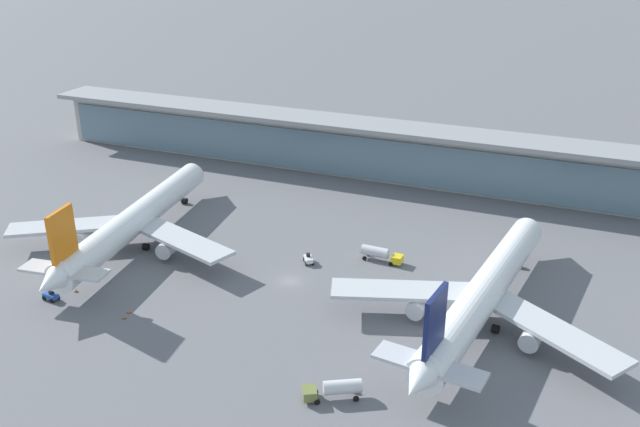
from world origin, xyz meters
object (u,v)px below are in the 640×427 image
service_truck_under_wing_olive (335,389)px  safety_cone_bravo (129,311)px  safety_cone_charlie (76,290)px  airliner_left_stand (134,221)px  service_truck_near_nose_yellow (380,253)px  service_truck_by_tail_blue (51,296)px  airliner_centre_stand (483,294)px  service_truck_on_taxiway_white (308,259)px  safety_cone_alpha (124,317)px

service_truck_under_wing_olive → safety_cone_bravo: (-42.43, 8.11, -1.39)m
safety_cone_charlie → airliner_left_stand: bearing=94.7°
service_truck_near_nose_yellow → service_truck_under_wing_olive: size_ratio=1.01×
airliner_left_stand → service_truck_under_wing_olive: (57.89, -31.63, -3.88)m
airliner_left_stand → service_truck_by_tail_blue: 25.63m
service_truck_by_tail_blue → safety_cone_bravo: 15.98m
airliner_left_stand → safety_cone_bravo: (15.47, -23.52, -5.27)m
service_truck_under_wing_olive → service_truck_by_tail_blue: service_truck_under_wing_olive is taller
service_truck_under_wing_olive → service_truck_by_tail_blue: size_ratio=2.86×
service_truck_by_tail_blue → service_truck_near_nose_yellow: bearing=36.6°
airliner_centre_stand → service_truck_on_taxiway_white: (-36.28, 9.29, -4.72)m
airliner_left_stand → safety_cone_bravo: bearing=-56.7°
service_truck_near_nose_yellow → safety_cone_bravo: (-35.07, -36.17, -1.39)m
airliner_centre_stand → service_truck_near_nose_yellow: size_ratio=7.66×
service_truck_by_tail_blue → safety_cone_alpha: bearing=-0.7°
service_truck_near_nose_yellow → service_truck_on_taxiway_white: bearing=-154.0°
service_truck_near_nose_yellow → service_truck_under_wing_olive: 44.90m
safety_cone_alpha → safety_cone_bravo: 1.91m
service_truck_by_tail_blue → service_truck_under_wing_olive: bearing=-6.3°
airliner_left_stand → service_truck_near_nose_yellow: (50.54, 12.66, -3.88)m
service_truck_near_nose_yellow → service_truck_on_taxiway_white: service_truck_near_nose_yellow is taller
airliner_centre_stand → service_truck_by_tail_blue: airliner_centre_stand is taller
safety_cone_alpha → safety_cone_bravo: same height
safety_cone_alpha → safety_cone_charlie: same height
airliner_centre_stand → service_truck_on_taxiway_white: size_ratio=20.06×
service_truck_near_nose_yellow → safety_cone_bravo: size_ratio=12.43×
service_truck_under_wing_olive → safety_cone_alpha: (-42.01, 6.25, -1.39)m
service_truck_under_wing_olive → safety_cone_alpha: bearing=171.5°
service_truck_near_nose_yellow → service_truck_on_taxiway_white: (-13.11, -6.39, -0.83)m
safety_cone_charlie → service_truck_on_taxiway_white: bearing=37.4°
airliner_left_stand → safety_cone_alpha: bearing=-58.0°
service_truck_near_nose_yellow → service_truck_by_tail_blue: service_truck_near_nose_yellow is taller
safety_cone_alpha → airliner_centre_stand: bearing=21.1°
safety_cone_alpha → service_truck_near_nose_yellow: bearing=47.7°
airliner_left_stand → safety_cone_charlie: 21.77m
service_truck_under_wing_olive → safety_cone_charlie: size_ratio=12.29×
safety_cone_charlie → airliner_centre_stand: bearing=14.1°
airliner_left_stand → safety_cone_charlie: size_ratio=95.21×
airliner_centre_stand → service_truck_by_tail_blue: (-74.12, -22.17, -4.72)m
service_truck_on_taxiway_white → safety_cone_bravo: size_ratio=4.74×
safety_cone_bravo → safety_cone_charlie: 13.95m
service_truck_under_wing_olive → safety_cone_charlie: (-56.16, 10.58, -1.39)m
service_truck_under_wing_olive → service_truck_near_nose_yellow: bearing=99.4°
service_truck_under_wing_olive → safety_cone_charlie: service_truck_under_wing_olive is taller
service_truck_near_nose_yellow → service_truck_under_wing_olive: same height
airliner_left_stand → service_truck_by_tail_blue: size_ratio=22.13×
airliner_centre_stand → safety_cone_bravo: size_ratio=95.19×
airliner_left_stand → airliner_centre_stand: size_ratio=1.00×
service_truck_by_tail_blue → safety_cone_alpha: (16.30, -0.19, -0.56)m
service_truck_near_nose_yellow → safety_cone_alpha: bearing=-132.3°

